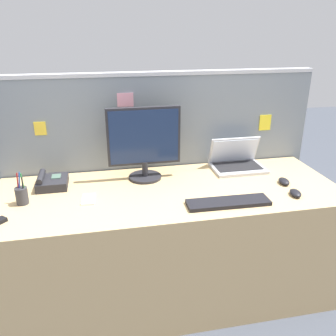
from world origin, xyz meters
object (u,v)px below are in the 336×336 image
Objects in this scene: desktop_monitor at (144,141)px; keyboard_main at (228,202)px; desk_phone at (51,182)px; cell_phone_white_slab at (88,199)px; pen_cup at (22,195)px; laptop at (236,161)px; computer_mouse_right_hand at (284,181)px; computer_mouse_left_hand at (295,193)px.

desktop_monitor is 0.64m from keyboard_main.
cell_phone_white_slab is (0.22, -0.22, -0.03)m from desk_phone.
cell_phone_white_slab is (-0.35, -0.25, -0.24)m from desktop_monitor.
desk_phone is at bearing 56.40° from pen_cup.
laptop reaches higher than keyboard_main.
desk_phone is 0.31m from cell_phone_white_slab.
desk_phone is at bearing 178.03° from computer_mouse_right_hand.
keyboard_main is at bearing -166.17° from computer_mouse_left_hand.
desktop_monitor is at bearing 39.26° from cell_phone_white_slab.
desktop_monitor reaches higher than keyboard_main.
laptop is 0.76× the size of keyboard_main.
computer_mouse_right_hand is 0.55× the size of pen_cup.
desk_phone is 1.43m from computer_mouse_left_hand.
computer_mouse_right_hand is 1.52m from pen_cup.
keyboard_main is 1.12m from pen_cup.
desk_phone reaches higher than computer_mouse_left_hand.
computer_mouse_right_hand and computer_mouse_left_hand have the same top height.
desktop_monitor is at bearing 162.34° from computer_mouse_left_hand.
keyboard_main is at bearing -11.26° from cell_phone_white_slab.
pen_cup is (-1.09, 0.23, 0.04)m from keyboard_main.
desktop_monitor is at bearing 132.11° from keyboard_main.
desk_phone is 0.43× the size of keyboard_main.
desk_phone is 1.41m from computer_mouse_right_hand.
desktop_monitor reaches higher than computer_mouse_right_hand.
laptop reaches higher than cell_phone_white_slab.
laptop is at bearing 120.26° from computer_mouse_left_hand.
computer_mouse_left_hand is at bearing -16.33° from desk_phone.
cell_phone_white_slab is at bearing -172.97° from computer_mouse_right_hand.
keyboard_main is at bearing -11.85° from pen_cup.
computer_mouse_left_hand is at bearing -70.12° from laptop.
desktop_monitor reaches higher than pen_cup.
desktop_monitor is 0.49m from cell_phone_white_slab.
computer_mouse_right_hand is (0.43, 0.19, 0.01)m from keyboard_main.
pen_cup is at bearing -177.36° from computer_mouse_left_hand.
desktop_monitor is 1.32× the size of laptop.
desktop_monitor reaches higher than desk_phone.
pen_cup is at bearing -168.61° from laptop.
pen_cup is at bearing 179.85° from cell_phone_white_slab.
cell_phone_white_slab is at bearing -45.92° from desk_phone.
desk_phone reaches higher than keyboard_main.
pen_cup is at bearing 169.41° from keyboard_main.
computer_mouse_right_hand is (0.19, -0.31, -0.03)m from laptop.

